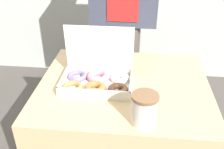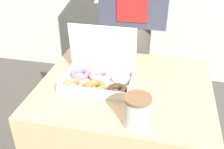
# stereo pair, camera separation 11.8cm
# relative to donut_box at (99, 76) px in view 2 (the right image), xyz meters

# --- Properties ---
(table) EXTENTS (0.81, 0.70, 0.70)m
(table) POSITION_rel_donut_box_xyz_m (0.13, 0.02, -0.39)
(table) COLOR tan
(table) RESTS_ON ground_plane
(donut_box) EXTENTS (0.34, 0.24, 0.26)m
(donut_box) POSITION_rel_donut_box_xyz_m (0.00, 0.00, 0.00)
(donut_box) COLOR white
(donut_box) RESTS_ON table
(coffee_cup) EXTENTS (0.10, 0.10, 0.13)m
(coffee_cup) POSITION_rel_donut_box_xyz_m (0.22, -0.26, 0.03)
(coffee_cup) COLOR silver
(coffee_cup) RESTS_ON table
(person_customer) EXTENTS (0.40, 0.23, 1.59)m
(person_customer) POSITION_rel_donut_box_xyz_m (0.09, 0.54, 0.14)
(person_customer) COLOR #4C4742
(person_customer) RESTS_ON ground_plane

